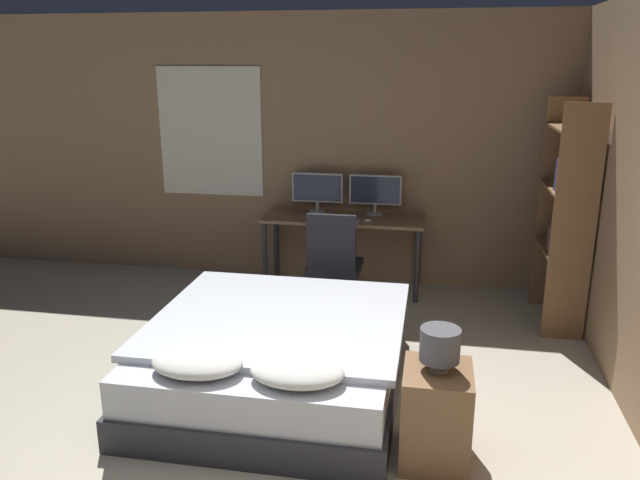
{
  "coord_description": "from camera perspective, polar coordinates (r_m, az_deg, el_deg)",
  "views": [
    {
      "loc": [
        0.81,
        -2.58,
        2.25
      ],
      "look_at": [
        -0.13,
        2.49,
        0.75
      ],
      "focal_mm": 35.0,
      "sensor_mm": 36.0,
      "label": 1
    }
  ],
  "objects": [
    {
      "name": "monitor_right",
      "position": [
        6.23,
        5.08,
        4.42
      ],
      "size": [
        0.52,
        0.16,
        0.4
      ],
      "color": "#B7B7BC",
      "rests_on": "desk"
    },
    {
      "name": "bed",
      "position": [
        4.43,
        -4.0,
        -10.49
      ],
      "size": [
        1.73,
        1.9,
        0.59
      ],
      "color": "#2D2D33",
      "rests_on": "ground_plane"
    },
    {
      "name": "wall_back",
      "position": [
        6.36,
        2.89,
        8.09
      ],
      "size": [
        12.0,
        0.08,
        2.7
      ],
      "color": "#8E7051",
      "rests_on": "ground_plane"
    },
    {
      "name": "keyboard",
      "position": [
        5.97,
        1.89,
        1.79
      ],
      "size": [
        0.34,
        0.13,
        0.02
      ],
      "color": "#B7B7BC",
      "rests_on": "desk"
    },
    {
      "name": "bookshelf",
      "position": [
        5.61,
        21.7,
        2.78
      ],
      "size": [
        0.34,
        0.79,
        1.94
      ],
      "color": "brown",
      "rests_on": "ground_plane"
    },
    {
      "name": "desk",
      "position": [
        6.16,
        2.13,
        1.24
      ],
      "size": [
        1.59,
        0.56,
        0.75
      ],
      "color": "#846042",
      "rests_on": "ground_plane"
    },
    {
      "name": "computer_mouse",
      "position": [
        5.94,
        4.38,
        1.76
      ],
      "size": [
        0.07,
        0.05,
        0.04
      ],
      "color": "#B7B7BC",
      "rests_on": "desk"
    },
    {
      "name": "monitor_left",
      "position": [
        6.31,
        -0.25,
        4.64
      ],
      "size": [
        0.52,
        0.16,
        0.4
      ],
      "color": "#B7B7BC",
      "rests_on": "desk"
    },
    {
      "name": "office_chair",
      "position": [
        5.62,
        1.27,
        -3.08
      ],
      "size": [
        0.52,
        0.52,
        0.98
      ],
      "color": "black",
      "rests_on": "ground_plane"
    },
    {
      "name": "bedside_lamp",
      "position": [
        3.55,
        10.91,
        -9.41
      ],
      "size": [
        0.22,
        0.22,
        0.25
      ],
      "color": "gray",
      "rests_on": "nightstand"
    },
    {
      "name": "nightstand",
      "position": [
        3.76,
        10.54,
        -15.5
      ],
      "size": [
        0.39,
        0.43,
        0.57
      ],
      "color": "brown",
      "rests_on": "ground_plane"
    }
  ]
}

